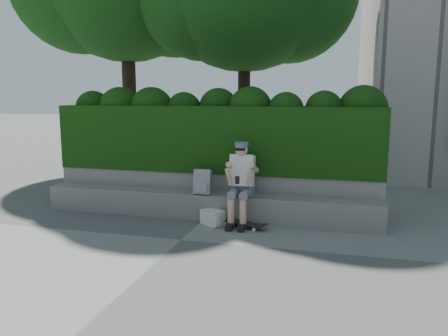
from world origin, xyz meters
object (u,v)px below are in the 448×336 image
(person, at_px, (241,180))
(skateboard, at_px, (242,223))
(backpack_plaid, at_px, (202,182))
(backpack_ground, at_px, (213,217))

(person, relative_size, skateboard, 1.72)
(skateboard, height_order, backpack_plaid, backpack_plaid)
(person, relative_size, backpack_plaid, 3.21)
(person, bearing_deg, skateboard, -71.51)
(skateboard, height_order, backpack_ground, backpack_ground)
(backpack_plaid, bearing_deg, person, -10.54)
(skateboard, xyz_separation_m, backpack_ground, (-0.51, 0.03, 0.05))
(backpack_plaid, height_order, backpack_ground, backpack_plaid)
(skateboard, bearing_deg, backpack_plaid, -179.97)
(person, height_order, skateboard, person)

